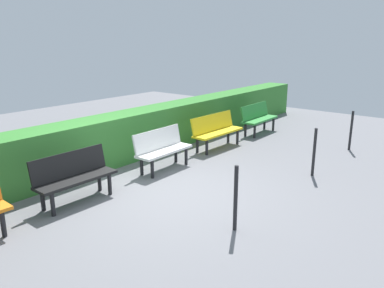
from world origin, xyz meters
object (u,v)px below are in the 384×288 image
bench_green (258,117)px  bench_black (74,175)px  bench_yellow (216,129)px  bench_white (162,148)px

bench_green → bench_black: size_ratio=1.02×
bench_yellow → bench_white: size_ratio=1.17×
bench_green → bench_black: bearing=-0.7°
bench_yellow → bench_white: bearing=3.4°
bench_yellow → bench_black: bearing=2.4°
bench_yellow → bench_white: (2.08, 0.05, -0.01)m
bench_white → bench_black: 2.18m
bench_black → bench_yellow: bearing=-178.5°
bench_green → bench_white: size_ratio=1.05×
bench_yellow → bench_black: size_ratio=1.13×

